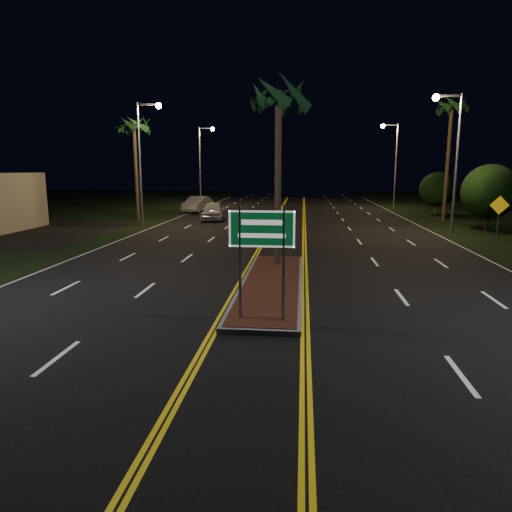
# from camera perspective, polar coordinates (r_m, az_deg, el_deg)

# --- Properties ---
(ground) EXTENTS (120.00, 120.00, 0.00)m
(ground) POSITION_cam_1_polar(r_m,az_deg,el_deg) (10.40, -0.73, -13.59)
(ground) COLOR black
(ground) RESTS_ON ground
(median_island) EXTENTS (2.25, 10.25, 0.17)m
(median_island) POSITION_cam_1_polar(r_m,az_deg,el_deg) (16.97, 1.98, -3.53)
(median_island) COLOR gray
(median_island) RESTS_ON ground
(highway_sign) EXTENTS (1.80, 0.08, 3.20)m
(highway_sign) POSITION_cam_1_polar(r_m,az_deg,el_deg) (12.40, 0.72, 2.04)
(highway_sign) COLOR gray
(highway_sign) RESTS_ON ground
(streetlight_left_mid) EXTENTS (1.91, 0.44, 9.00)m
(streetlight_left_mid) POSITION_cam_1_polar(r_m,az_deg,el_deg) (35.42, -13.79, 12.77)
(streetlight_left_mid) COLOR gray
(streetlight_left_mid) RESTS_ON ground
(streetlight_left_far) EXTENTS (1.91, 0.44, 9.00)m
(streetlight_left_far) POSITION_cam_1_polar(r_m,az_deg,el_deg) (54.69, -6.65, 12.23)
(streetlight_left_far) COLOR gray
(streetlight_left_far) RESTS_ON ground
(streetlight_right_mid) EXTENTS (1.91, 0.44, 9.00)m
(streetlight_right_mid) POSITION_cam_1_polar(r_m,az_deg,el_deg) (32.84, 23.27, 12.38)
(streetlight_right_mid) COLOR gray
(streetlight_right_mid) RESTS_ON ground
(streetlight_right_far) EXTENTS (1.91, 0.44, 9.00)m
(streetlight_right_far) POSITION_cam_1_polar(r_m,az_deg,el_deg) (52.29, 16.72, 11.92)
(streetlight_right_far) COLOR gray
(streetlight_right_far) RESTS_ON ground
(palm_median) EXTENTS (2.40, 2.40, 8.30)m
(palm_median) POSITION_cam_1_polar(r_m,az_deg,el_deg) (20.15, 2.84, 19.34)
(palm_median) COLOR #382819
(palm_median) RESTS_ON ground
(palm_left_far) EXTENTS (2.40, 2.40, 8.80)m
(palm_left_far) POSITION_cam_1_polar(r_m,az_deg,el_deg) (40.05, -15.02, 15.46)
(palm_left_far) COLOR #382819
(palm_left_far) RESTS_ON ground
(palm_right_far) EXTENTS (2.40, 2.40, 10.30)m
(palm_right_far) POSITION_cam_1_polar(r_m,az_deg,el_deg) (41.39, 23.29, 16.75)
(palm_right_far) COLOR #382819
(palm_right_far) RESTS_ON ground
(shrub_mid) EXTENTS (3.78, 3.78, 4.62)m
(shrub_mid) POSITION_cam_1_polar(r_m,az_deg,el_deg) (35.84, 27.19, 7.17)
(shrub_mid) COLOR #382819
(shrub_mid) RESTS_ON ground
(shrub_far) EXTENTS (3.24, 3.24, 3.96)m
(shrub_far) POSITION_cam_1_polar(r_m,az_deg,el_deg) (47.19, 21.68, 7.74)
(shrub_far) COLOR #382819
(shrub_far) RESTS_ON ground
(car_near) EXTENTS (2.87, 5.60, 1.80)m
(car_near) POSITION_cam_1_polar(r_m,az_deg,el_deg) (39.04, -5.39, 5.83)
(car_near) COLOR silver
(car_near) RESTS_ON ground
(car_far) EXTENTS (3.14, 5.72, 1.81)m
(car_far) POSITION_cam_1_polar(r_m,az_deg,el_deg) (46.57, -7.35, 6.61)
(car_far) COLOR silver
(car_far) RESTS_ON ground
(warning_sign) EXTENTS (1.12, 0.13, 2.67)m
(warning_sign) POSITION_cam_1_polar(r_m,az_deg,el_deg) (31.59, 28.09, 4.98)
(warning_sign) COLOR gray
(warning_sign) RESTS_ON ground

